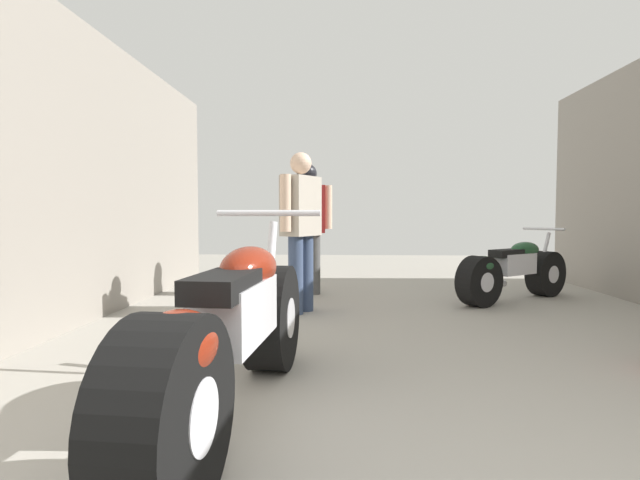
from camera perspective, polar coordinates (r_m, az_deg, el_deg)
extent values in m
plane|color=#9E998E|center=(4.22, 9.52, -10.93)|extent=(16.06, 16.06, 0.00)
cube|color=gray|center=(4.74, -28.05, 7.25)|extent=(0.08, 7.36, 2.79)
cylinder|color=black|center=(3.20, -5.74, -9.13)|extent=(0.30, 0.70, 0.68)
cylinder|color=silver|center=(3.20, -5.74, -9.13)|extent=(0.28, 0.28, 0.26)
cylinder|color=black|center=(1.79, -17.60, -19.20)|extent=(0.30, 0.70, 0.68)
cylinder|color=silver|center=(1.79, -17.60, -19.20)|extent=(0.28, 0.28, 0.26)
cube|color=silver|center=(2.43, -9.91, -8.43)|extent=(0.31, 0.70, 0.30)
ellipsoid|color=maroon|center=(2.62, -8.43, -3.32)|extent=(0.32, 0.57, 0.23)
cube|color=black|center=(2.22, -11.41, -5.32)|extent=(0.27, 0.53, 0.11)
ellipsoid|color=maroon|center=(1.77, -16.97, -12.16)|extent=(0.31, 0.49, 0.26)
cylinder|color=silver|center=(3.11, -5.95, -3.51)|extent=(0.07, 0.27, 0.62)
cylinder|color=silver|center=(3.04, -6.17, 3.20)|extent=(0.66, 0.09, 0.04)
cylinder|color=silver|center=(2.27, -16.11, -17.07)|extent=(0.14, 0.59, 0.10)
cylinder|color=black|center=(6.63, 25.21, -3.63)|extent=(0.58, 0.50, 0.56)
cylinder|color=silver|center=(6.63, 25.21, -3.63)|extent=(0.30, 0.31, 0.21)
cylinder|color=black|center=(5.60, 18.38, -4.68)|extent=(0.58, 0.50, 0.56)
cylinder|color=silver|center=(5.60, 18.38, -4.68)|extent=(0.30, 0.31, 0.21)
cube|color=silver|center=(6.09, 22.12, -2.64)|extent=(0.58, 0.50, 0.25)
ellipsoid|color=#1E4728|center=(6.23, 23.15, -1.08)|extent=(0.50, 0.45, 0.19)
cube|color=black|center=(5.95, 21.28, -1.48)|extent=(0.45, 0.40, 0.09)
ellipsoid|color=#1E4728|center=(5.61, 18.69, -2.86)|extent=(0.45, 0.41, 0.21)
cylinder|color=silver|center=(6.58, 25.11, -1.38)|extent=(0.20, 0.17, 0.51)
cylinder|color=silver|center=(6.53, 25.00, 1.21)|extent=(0.35, 0.46, 0.03)
cylinder|color=silver|center=(5.97, 19.67, -5.03)|extent=(0.44, 0.35, 0.08)
cylinder|color=#384766|center=(5.07, -1.66, -3.96)|extent=(0.21, 0.21, 0.80)
cylinder|color=#384766|center=(4.90, -2.90, -4.20)|extent=(0.21, 0.21, 0.80)
cube|color=#B2A899|center=(4.94, -2.29, 4.05)|extent=(0.42, 0.50, 0.61)
cylinder|color=beige|center=(5.18, -0.63, 4.28)|extent=(0.15, 0.15, 0.56)
cylinder|color=beige|center=(4.72, -4.10, 4.40)|extent=(0.15, 0.15, 0.56)
sphere|color=beige|center=(4.97, -2.30, 9.10)|extent=(0.22, 0.22, 0.22)
cylinder|color=#4C4C4C|center=(6.11, -2.48, -2.83)|extent=(0.17, 0.17, 0.79)
cylinder|color=#4C4C4C|center=(6.13, -0.66, -2.81)|extent=(0.17, 0.17, 0.79)
cube|color=maroon|center=(6.08, -1.58, 3.69)|extent=(0.47, 0.31, 0.60)
cylinder|color=beige|center=(6.06, -4.13, 3.92)|extent=(0.12, 0.12, 0.55)
cylinder|color=beige|center=(6.12, 0.95, 3.92)|extent=(0.12, 0.12, 0.55)
sphere|color=black|center=(6.10, -1.59, 7.74)|extent=(0.22, 0.22, 0.22)
sphere|color=black|center=(6.11, -1.59, 7.89)|extent=(0.26, 0.26, 0.26)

